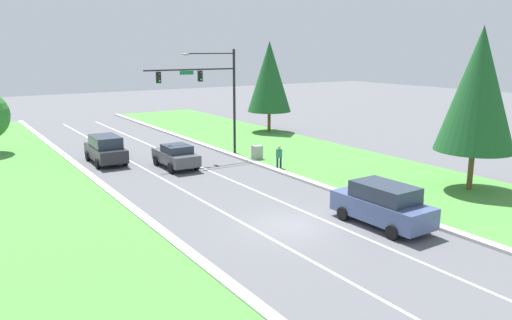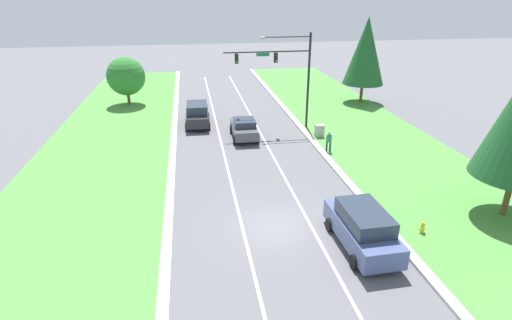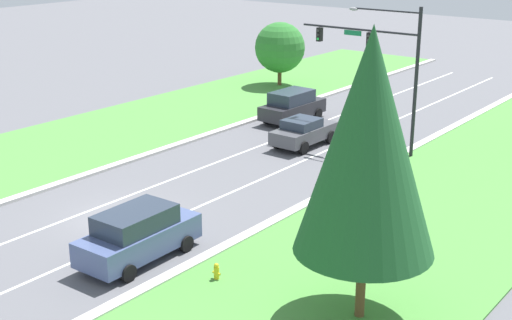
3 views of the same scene
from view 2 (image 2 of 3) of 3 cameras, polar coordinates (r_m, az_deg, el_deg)
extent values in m
plane|color=#5B5B60|center=(21.30, 3.01, -9.55)|extent=(160.00, 160.00, 0.00)
cube|color=beige|center=(23.02, 17.02, -7.74)|extent=(0.50, 90.00, 0.15)
cube|color=beige|center=(20.93, -12.55, -10.55)|extent=(0.50, 90.00, 0.15)
cube|color=#4C8E3D|center=(25.69, 27.65, -6.24)|extent=(10.00, 90.00, 0.08)
cube|color=#4C8E3D|center=(21.98, -26.56, -11.03)|extent=(10.00, 90.00, 0.08)
cube|color=white|center=(21.03, -1.86, -9.99)|extent=(0.14, 81.00, 0.01)
cube|color=white|center=(21.71, 7.71, -9.05)|extent=(0.14, 81.00, 0.01)
cylinder|color=black|center=(35.72, 7.48, 11.00)|extent=(0.20, 0.20, 8.29)
cylinder|color=black|center=(34.39, 1.61, 15.20)|extent=(7.36, 0.12, 0.12)
cube|color=#147042|center=(34.35, 0.99, 14.83)|extent=(1.10, 0.04, 0.28)
cylinder|color=black|center=(34.60, 4.45, 17.13)|extent=(4.05, 0.09, 0.09)
ellipsoid|color=gray|center=(34.18, 1.00, 17.04)|extent=(0.56, 0.28, 0.20)
cube|color=black|center=(34.60, 2.84, 14.40)|extent=(0.28, 0.32, 0.80)
sphere|color=#2D2D2D|center=(34.41, 2.91, 14.74)|extent=(0.16, 0.16, 0.16)
sphere|color=#2D2D2D|center=(34.44, 2.90, 14.36)|extent=(0.16, 0.16, 0.16)
sphere|color=#23D647|center=(34.48, 2.89, 13.97)|extent=(0.16, 0.16, 0.16)
cube|color=black|center=(34.06, -2.79, 14.26)|extent=(0.28, 0.32, 0.80)
sphere|color=#2D2D2D|center=(33.86, -2.76, 14.61)|extent=(0.16, 0.16, 0.16)
sphere|color=#2D2D2D|center=(33.89, -2.76, 14.22)|extent=(0.16, 0.16, 0.16)
sphere|color=#23D647|center=(33.93, -2.75, 13.83)|extent=(0.16, 0.16, 0.16)
cube|color=#4C4C51|center=(33.61, -1.72, 4.45)|extent=(1.98, 4.49, 0.78)
cube|color=#283342|center=(33.16, -1.67, 5.37)|extent=(1.75, 2.03, 0.53)
cylinder|color=black|center=(35.16, -0.47, 4.63)|extent=(0.25, 0.76, 0.76)
cylinder|color=black|center=(34.95, -3.53, 4.48)|extent=(0.25, 0.76, 0.76)
cylinder|color=black|center=(32.57, 0.24, 3.12)|extent=(0.25, 0.76, 0.76)
cylinder|color=black|center=(32.35, -3.06, 2.94)|extent=(0.25, 0.76, 0.76)
cube|color=#475684|center=(20.08, 14.85, -9.80)|extent=(2.14, 5.09, 0.99)
cube|color=#283342|center=(19.54, 15.26, -7.84)|extent=(1.89, 3.07, 0.75)
cylinder|color=black|center=(21.92, 15.40, -8.39)|extent=(0.25, 0.67, 0.67)
cylinder|color=black|center=(21.18, 10.47, -9.08)|extent=(0.25, 0.67, 0.67)
cylinder|color=black|center=(19.66, 19.34, -12.94)|extent=(0.25, 0.67, 0.67)
cylinder|color=black|center=(18.83, 13.89, -13.97)|extent=(0.25, 0.67, 0.67)
cube|color=#28282D|center=(37.31, -8.36, 6.18)|extent=(2.16, 4.97, 0.89)
cube|color=#283342|center=(36.96, -8.44, 7.38)|extent=(1.90, 3.00, 0.80)
cylinder|color=black|center=(38.90, -6.87, 6.26)|extent=(0.26, 0.73, 0.73)
cylinder|color=black|center=(38.93, -9.79, 6.10)|extent=(0.26, 0.73, 0.73)
cylinder|color=black|center=(35.99, -6.74, 4.89)|extent=(0.26, 0.73, 0.73)
cylinder|color=black|center=(36.02, -9.89, 4.71)|extent=(0.26, 0.73, 0.73)
cube|color=#9E9E99|center=(34.19, 9.05, 4.10)|extent=(0.70, 0.60, 1.09)
cylinder|color=#232842|center=(31.05, 10.06, 1.82)|extent=(0.14, 0.14, 0.84)
cylinder|color=#232842|center=(31.09, 10.53, 1.81)|extent=(0.14, 0.14, 0.84)
cube|color=#287556|center=(30.82, 10.39, 3.06)|extent=(0.41, 0.29, 0.60)
sphere|color=tan|center=(30.68, 10.45, 3.83)|extent=(0.22, 0.22, 0.22)
cylinder|color=gold|center=(22.28, 22.66, -9.09)|extent=(0.20, 0.20, 0.55)
sphere|color=gold|center=(22.11, 22.79, -8.35)|extent=(0.18, 0.18, 0.18)
cylinder|color=gold|center=(22.20, 22.40, -9.08)|extent=(0.10, 0.09, 0.09)
cylinder|color=gold|center=(22.33, 22.93, -8.99)|extent=(0.10, 0.09, 0.09)
cylinder|color=brown|center=(25.63, 32.28, -4.34)|extent=(0.32, 0.32, 2.44)
cylinder|color=brown|center=(45.87, -17.73, 8.49)|extent=(0.32, 0.32, 1.62)
sphere|color=#2D752D|center=(45.39, -18.09, 11.31)|extent=(4.01, 4.01, 4.01)
cylinder|color=brown|center=(46.08, 14.81, 9.20)|extent=(0.32, 0.32, 2.12)
cone|color=#1E5628|center=(45.27, 15.40, 14.78)|extent=(4.35, 4.35, 6.97)
camera|label=1|loc=(10.20, -95.09, -21.66)|focal=35.00mm
camera|label=3|loc=(26.71, 85.60, 3.81)|focal=50.00mm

